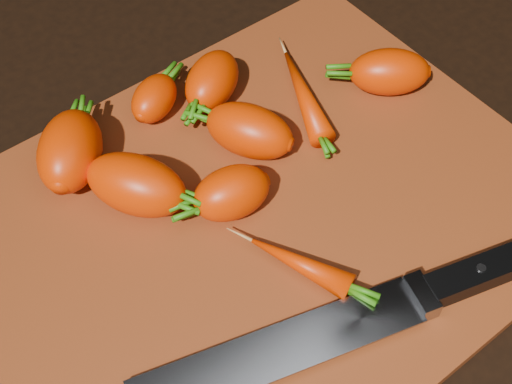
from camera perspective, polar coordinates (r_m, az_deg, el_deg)
ground at (r=0.63m, az=0.56°, el=-2.49°), size 2.00×2.00×0.01m
cutting_board at (r=0.62m, az=0.57°, el=-1.92°), size 0.50×0.40×0.01m
carrot_0 at (r=0.64m, az=-14.65°, el=3.20°), size 0.10×0.10×0.05m
carrot_1 at (r=0.60m, az=-1.97°, el=-0.07°), size 0.08×0.06×0.05m
carrot_2 at (r=0.61m, az=-9.55°, el=0.58°), size 0.09×0.10×0.05m
carrot_3 at (r=0.64m, az=-0.53°, el=4.92°), size 0.08×0.10×0.05m
carrot_4 at (r=0.69m, az=-3.53°, el=8.87°), size 0.09×0.08×0.05m
carrot_5 at (r=0.68m, az=-8.15°, el=7.42°), size 0.07×0.06×0.04m
carrot_6 at (r=0.71m, az=10.62°, el=9.43°), size 0.09×0.08×0.05m
carrot_7 at (r=0.69m, az=3.83°, el=7.82°), size 0.07×0.12×0.02m
carrot_8 at (r=0.57m, az=3.55°, el=-5.75°), size 0.05×0.09×0.02m
knife at (r=0.55m, az=4.09°, el=-11.73°), size 0.37×0.13×0.02m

